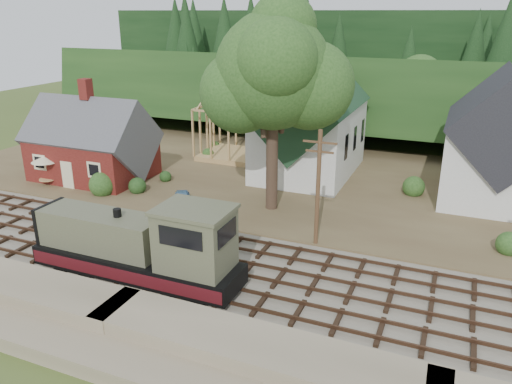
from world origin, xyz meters
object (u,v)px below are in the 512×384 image
at_px(locomotive, 142,247).
at_px(car_green, 62,169).
at_px(car_blue, 182,199).
at_px(patio_set, 45,160).

relative_size(locomotive, car_green, 3.48).
relative_size(car_blue, car_green, 0.89).
xyz_separation_m(locomotive, car_green, (-18.15, 13.07, -1.31)).
bearing_deg(car_blue, locomotive, -101.68).
bearing_deg(locomotive, patio_set, 148.85).
bearing_deg(car_green, car_blue, -88.26).
bearing_deg(car_green, patio_set, -154.38).
bearing_deg(patio_set, car_green, 104.24).
distance_m(car_blue, car_green, 14.60).
bearing_deg(locomotive, car_blue, 109.47).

